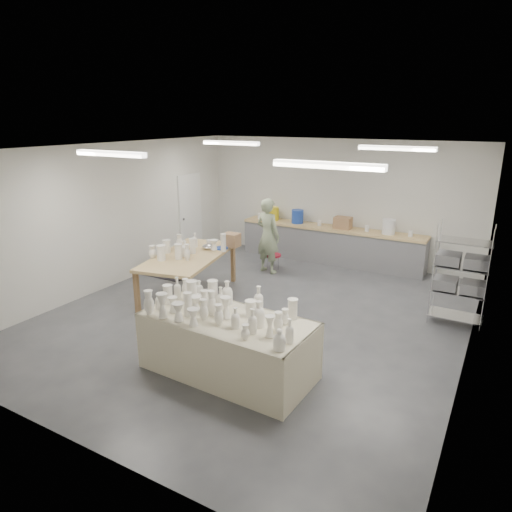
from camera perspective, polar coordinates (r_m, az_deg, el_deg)
The scene contains 9 objects.
room at distance 7.96m, azimuth -0.19°, elevation 6.61°, with size 8.00×8.02×3.00m.
back_counter at distance 11.47m, azimuth 9.18°, elevation 1.59°, with size 4.60×0.60×1.24m.
wire_shelf at distance 8.54m, azimuth 24.21°, elevation -2.10°, with size 0.88×0.48×1.80m.
drying_table at distance 6.51m, azimuth -3.70°, elevation -10.79°, with size 2.44×1.23×1.22m.
work_table at distance 9.15m, azimuth -8.01°, elevation 0.25°, with size 1.64×2.55×1.24m.
rug at distance 10.77m, azimuth -10.81°, elevation -2.18°, with size 1.00×0.70×0.02m, color black.
cat at distance 10.71m, azimuth -10.80°, elevation -1.67°, with size 0.54×0.46×0.20m.
potter at distance 10.50m, azimuth 1.52°, elevation 2.55°, with size 0.64×0.42×1.75m, color #96A680.
red_stool at distance 10.88m, azimuth 2.16°, elevation 0.02°, with size 0.43×0.43×0.35m.
Camera 1 is at (3.77, -6.72, 3.49)m, focal length 32.00 mm.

